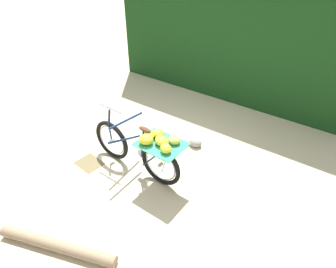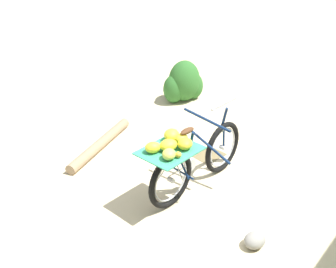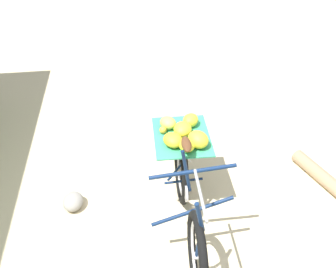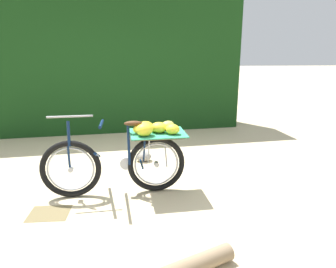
# 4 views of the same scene
# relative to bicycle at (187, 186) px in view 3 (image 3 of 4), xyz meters

# --- Properties ---
(ground_plane) EXTENTS (60.00, 60.00, 0.00)m
(ground_plane) POSITION_rel_bicycle_xyz_m (0.04, -0.22, -0.50)
(ground_plane) COLOR beige
(bicycle) EXTENTS (1.80, 0.72, 1.03)m
(bicycle) POSITION_rel_bicycle_xyz_m (0.00, 0.00, 0.00)
(bicycle) COLOR black
(bicycle) RESTS_ON ground_plane
(path_stone) EXTENTS (0.25, 0.21, 0.16)m
(path_stone) POSITION_rel_bicycle_xyz_m (-0.22, -1.16, -0.42)
(path_stone) COLOR gray
(path_stone) RESTS_ON ground_plane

